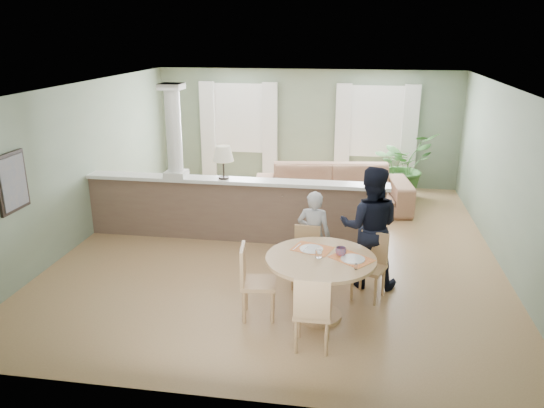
% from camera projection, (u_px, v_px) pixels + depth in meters
% --- Properties ---
extents(ground, '(8.00, 8.00, 0.00)m').
position_uv_depth(ground, '(282.00, 247.00, 9.09)').
color(ground, tan).
rests_on(ground, ground).
extents(room_shell, '(7.02, 8.02, 2.71)m').
position_uv_depth(room_shell, '(286.00, 135.00, 9.12)').
color(room_shell, gray).
rests_on(room_shell, ground).
extents(pony_wall, '(5.32, 0.38, 2.70)m').
position_uv_depth(pony_wall, '(228.00, 201.00, 9.20)').
color(pony_wall, brown).
rests_on(pony_wall, ground).
extents(sofa, '(3.26, 1.62, 0.91)m').
position_uv_depth(sofa, '(332.00, 189.00, 10.77)').
color(sofa, '#9A7154').
rests_on(sofa, ground).
extents(houseplant, '(1.74, 1.73, 1.46)m').
position_uv_depth(houseplant, '(403.00, 165.00, 11.54)').
color(houseplant, '#2F5C24').
rests_on(houseplant, ground).
extents(dining_table, '(1.38, 1.38, 0.94)m').
position_uv_depth(dining_table, '(321.00, 270.00, 6.66)').
color(dining_table, tan).
rests_on(dining_table, ground).
extents(chair_far_boy, '(0.41, 0.41, 0.87)m').
position_uv_depth(chair_far_boy, '(306.00, 253.00, 7.62)').
color(chair_far_boy, tan).
rests_on(chair_far_boy, ground).
extents(chair_far_man, '(0.53, 0.53, 0.91)m').
position_uv_depth(chair_far_man, '(371.00, 262.00, 7.26)').
color(chair_far_man, tan).
rests_on(chair_far_man, ground).
extents(chair_near, '(0.43, 0.43, 0.95)m').
position_uv_depth(chair_near, '(312.00, 310.00, 5.99)').
color(chair_near, tan).
rests_on(chair_near, ground).
extents(chair_side, '(0.49, 0.49, 0.97)m').
position_uv_depth(chair_side, '(253.00, 279.00, 6.71)').
color(chair_side, tan).
rests_on(chair_side, ground).
extents(child_person, '(0.53, 0.39, 1.35)m').
position_uv_depth(child_person, '(314.00, 235.00, 7.74)').
color(child_person, '#A7A7AC').
rests_on(child_person, ground).
extents(man_person, '(0.88, 0.70, 1.77)m').
position_uv_depth(man_person, '(370.00, 227.00, 7.48)').
color(man_person, black).
rests_on(man_person, ground).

